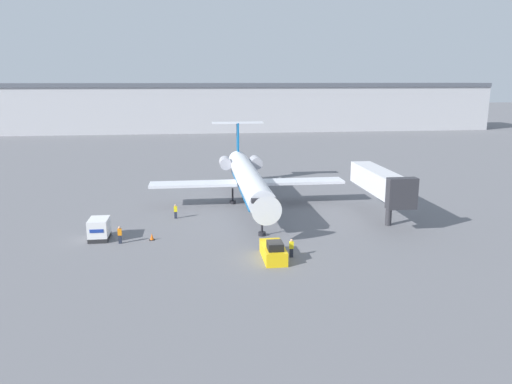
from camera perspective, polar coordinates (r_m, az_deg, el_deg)
The scene contains 10 objects.
ground_plane at distance 46.95m, azimuth 1.95°, elevation -7.76°, with size 600.00×600.00×0.00m, color slate.
terminal_building at distance 163.79m, azimuth -4.79°, elevation 9.64°, with size 180.00×16.80×15.28m.
airplane_main at distance 66.07m, azimuth -0.91°, elevation 1.60°, with size 25.89×33.05×9.82m.
pushback_tug at distance 46.92m, azimuth 1.99°, elevation -6.79°, with size 1.98×4.77×1.98m.
luggage_cart at distance 54.85m, azimuth -17.49°, elevation -4.07°, with size 1.98×2.88×2.25m.
worker_near_tug at distance 47.40m, azimuth 4.07°, elevation -6.36°, with size 0.40×0.25×1.80m.
worker_by_wing at distance 60.98m, azimuth -9.18°, elevation -2.16°, with size 0.40×0.24×1.75m.
worker_on_apron at distance 52.98m, azimuth -15.30°, elevation -4.70°, with size 0.40×0.26×1.83m.
traffic_cone_left at distance 53.51m, azimuth -11.82°, elevation -5.03°, with size 0.54×0.54×0.73m.
jet_bridge at distance 61.22m, azimuth 14.06°, elevation 1.08°, with size 3.20×14.25×6.19m.
Camera 1 is at (-7.08, -43.40, 16.45)m, focal length 35.00 mm.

